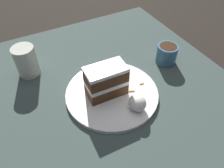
# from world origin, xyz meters

# --- Properties ---
(ground_plane) EXTENTS (6.00, 6.00, 0.00)m
(ground_plane) POSITION_xyz_m (0.00, 0.00, 0.00)
(ground_plane) COLOR black
(ground_plane) RESTS_ON ground
(dining_table) EXTENTS (0.93, 0.96, 0.04)m
(dining_table) POSITION_xyz_m (0.00, 0.00, 0.02)
(dining_table) COLOR #384742
(dining_table) RESTS_ON ground
(plate) EXTENTS (0.30, 0.30, 0.01)m
(plate) POSITION_xyz_m (-0.02, -0.05, 0.05)
(plate) COLOR white
(plate) RESTS_ON dining_table
(cake_slice) EXTENTS (0.07, 0.13, 0.10)m
(cake_slice) POSITION_xyz_m (-0.01, -0.04, 0.10)
(cake_slice) COLOR #4C2D19
(cake_slice) RESTS_ON plate
(cream_dollop) EXTENTS (0.06, 0.05, 0.05)m
(cream_dollop) POSITION_xyz_m (-0.11, -0.09, 0.08)
(cream_dollop) COLOR white
(cream_dollop) RESTS_ON plate
(orange_garnish) EXTENTS (0.06, 0.06, 0.01)m
(orange_garnish) POSITION_xyz_m (0.05, -0.12, 0.06)
(orange_garnish) COLOR orange
(orange_garnish) RESTS_ON plate
(carrot_shreds_scatter) EXTENTS (0.15, 0.13, 0.00)m
(carrot_shreds_scatter) POSITION_xyz_m (0.06, -0.08, 0.05)
(carrot_shreds_scatter) COLOR orange
(carrot_shreds_scatter) RESTS_ON plate
(drinking_glass) EXTENTS (0.08, 0.08, 0.11)m
(drinking_glass) POSITION_xyz_m (0.21, 0.16, 0.09)
(drinking_glass) COLOR beige
(drinking_glass) RESTS_ON dining_table
(coffee_mug) EXTENTS (0.08, 0.08, 0.07)m
(coffee_mug) POSITION_xyz_m (0.04, -0.31, 0.08)
(coffee_mug) COLOR #386684
(coffee_mug) RESTS_ON dining_table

